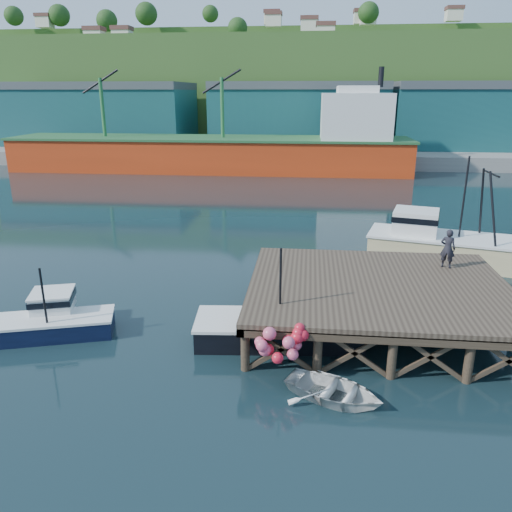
# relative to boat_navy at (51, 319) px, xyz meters

# --- Properties ---
(ground) EXTENTS (300.00, 300.00, 0.00)m
(ground) POSITION_rel_boat_navy_xyz_m (9.43, 2.48, -0.70)
(ground) COLOR black
(ground) RESTS_ON ground
(wharf) EXTENTS (12.00, 10.00, 2.62)m
(wharf) POSITION_rel_boat_navy_xyz_m (14.93, 2.29, 1.24)
(wharf) COLOR brown
(wharf) RESTS_ON ground
(far_quay) EXTENTS (160.00, 40.00, 2.00)m
(far_quay) POSITION_rel_boat_navy_xyz_m (9.43, 72.48, 0.30)
(far_quay) COLOR gray
(far_quay) RESTS_ON ground
(warehouse_left) EXTENTS (32.00, 16.00, 9.00)m
(warehouse_left) POSITION_rel_boat_navy_xyz_m (-25.57, 67.48, 5.80)
(warehouse_left) COLOR #1A5558
(warehouse_left) RESTS_ON far_quay
(warehouse_mid) EXTENTS (28.00, 16.00, 9.00)m
(warehouse_mid) POSITION_rel_boat_navy_xyz_m (9.43, 67.48, 5.80)
(warehouse_mid) COLOR #1A5558
(warehouse_mid) RESTS_ON far_quay
(warehouse_right) EXTENTS (30.00, 16.00, 9.00)m
(warehouse_right) POSITION_rel_boat_navy_xyz_m (39.43, 67.48, 5.80)
(warehouse_right) COLOR #1A5558
(warehouse_right) RESTS_ON far_quay
(cargo_ship) EXTENTS (55.50, 10.00, 13.75)m
(cargo_ship) POSITION_rel_boat_navy_xyz_m (0.97, 50.48, 2.61)
(cargo_ship) COLOR red
(cargo_ship) RESTS_ON ground
(hillside) EXTENTS (220.00, 50.00, 22.00)m
(hillside) POSITION_rel_boat_navy_xyz_m (9.43, 102.48, 10.30)
(hillside) COLOR #2D511E
(hillside) RESTS_ON ground
(boat_navy) EXTENTS (5.89, 3.87, 3.47)m
(boat_navy) POSITION_rel_boat_navy_xyz_m (0.00, 0.00, 0.00)
(boat_navy) COLOR black
(boat_navy) RESTS_ON ground
(boat_black) EXTENTS (7.61, 6.37, 4.58)m
(boat_black) POSITION_rel_boat_navy_xyz_m (10.40, 0.66, 0.14)
(boat_black) COLOR black
(boat_black) RESTS_ON ground
(trawler) EXTENTS (10.90, 6.19, 6.90)m
(trawler) POSITION_rel_boat_navy_xyz_m (20.56, 12.37, 0.72)
(trawler) COLOR beige
(trawler) RESTS_ON ground
(dinghy) EXTENTS (4.36, 3.86, 0.75)m
(dinghy) POSITION_rel_boat_navy_xyz_m (12.67, -3.92, -0.32)
(dinghy) COLOR silver
(dinghy) RESTS_ON ground
(dockworker) EXTENTS (0.86, 0.74, 2.00)m
(dockworker) POSITION_rel_boat_navy_xyz_m (18.59, 5.12, 2.43)
(dockworker) COLOR black
(dockworker) RESTS_ON wharf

